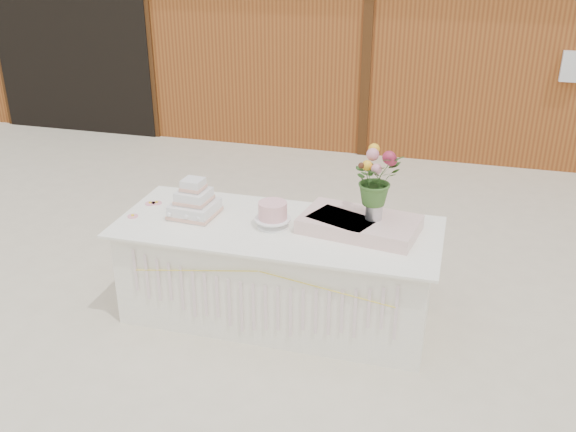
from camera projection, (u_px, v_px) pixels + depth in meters
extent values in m
plane|color=beige|center=(278.00, 314.00, 5.05)|extent=(80.00, 80.00, 0.00)
cube|color=brown|center=(389.00, 18.00, 9.69)|extent=(12.00, 4.00, 3.00)
cube|color=black|center=(73.00, 55.00, 9.10)|extent=(2.40, 0.08, 2.20)
cube|color=white|center=(278.00, 273.00, 4.90)|extent=(2.28, 0.88, 0.75)
cube|color=white|center=(277.00, 227.00, 4.74)|extent=(2.40, 1.00, 0.02)
cube|color=white|center=(195.00, 209.00, 4.89)|extent=(0.34, 0.34, 0.11)
cube|color=#EBAB94|center=(195.00, 213.00, 4.90)|extent=(0.35, 0.35, 0.02)
cube|color=white|center=(194.00, 196.00, 4.84)|extent=(0.24, 0.24, 0.10)
cube|color=#EBAB94|center=(194.00, 200.00, 4.85)|extent=(0.26, 0.26, 0.02)
cube|color=white|center=(193.00, 185.00, 4.80)|extent=(0.16, 0.16, 0.09)
cube|color=#EBAB94|center=(193.00, 188.00, 4.81)|extent=(0.17, 0.17, 0.02)
cylinder|color=white|center=(273.00, 226.00, 4.72)|extent=(0.23, 0.23, 0.01)
cylinder|color=white|center=(273.00, 222.00, 4.71)|extent=(0.07, 0.07, 0.04)
cylinder|color=white|center=(273.00, 219.00, 4.70)|extent=(0.27, 0.27, 0.01)
cylinder|color=#F3AFB2|center=(273.00, 210.00, 4.67)|extent=(0.21, 0.21, 0.12)
cube|color=beige|center=(360.00, 224.00, 4.64)|extent=(0.90, 0.60, 0.11)
cylinder|color=#BABABF|center=(374.00, 208.00, 4.57)|extent=(0.12, 0.12, 0.17)
imported|color=#376026|center=(376.00, 172.00, 4.46)|extent=(0.45, 0.45, 0.38)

